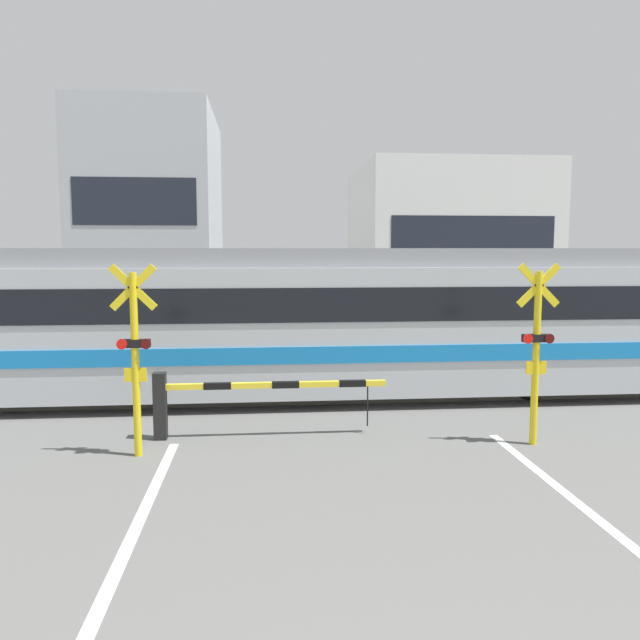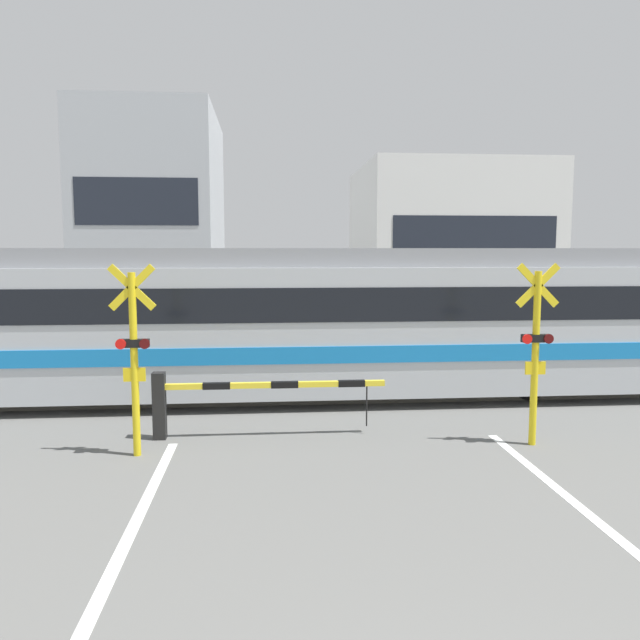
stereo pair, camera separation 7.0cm
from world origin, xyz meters
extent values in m
cube|color=#5B564C|center=(0.00, 10.63, 0.04)|extent=(50.00, 0.10, 0.08)
cube|color=#5B564C|center=(0.00, 12.07, 0.04)|extent=(50.00, 0.10, 0.08)
cube|color=#B7BCC1|center=(-1.08, 11.35, 1.47)|extent=(17.07, 2.75, 2.48)
cube|color=gray|center=(-1.08, 11.35, 2.89)|extent=(16.90, 2.42, 0.36)
cube|color=#197AC6|center=(-1.08, 11.35, 1.10)|extent=(17.09, 2.80, 0.32)
cube|color=black|center=(-1.08, 11.35, 2.03)|extent=(16.39, 2.79, 0.64)
cylinder|color=black|center=(-6.37, 12.07, 0.38)|extent=(0.76, 0.12, 0.76)
cylinder|color=black|center=(4.21, 10.63, 0.38)|extent=(0.76, 0.12, 0.76)
cylinder|color=black|center=(4.21, 12.07, 0.38)|extent=(0.76, 0.12, 0.76)
cube|color=black|center=(-2.83, 8.58, 0.54)|extent=(0.20, 0.20, 1.09)
cube|color=yellow|center=(-1.00, 8.58, 0.85)|extent=(3.66, 0.09, 0.09)
cube|color=black|center=(-1.92, 8.58, 0.85)|extent=(0.44, 0.10, 0.10)
cube|color=black|center=(-0.82, 8.58, 0.85)|extent=(0.44, 0.10, 0.10)
cube|color=black|center=(0.28, 8.58, 0.85)|extent=(0.44, 0.10, 0.10)
cylinder|color=black|center=(0.54, 8.58, 0.47)|extent=(0.02, 0.02, 0.68)
cube|color=black|center=(2.83, 14.07, 0.54)|extent=(0.20, 0.20, 1.09)
cube|color=yellow|center=(1.00, 14.07, 0.85)|extent=(3.66, 0.09, 0.09)
cube|color=black|center=(1.92, 14.07, 0.85)|extent=(0.44, 0.10, 0.10)
cube|color=black|center=(0.82, 14.07, 0.85)|extent=(0.44, 0.10, 0.10)
cube|color=black|center=(-0.28, 14.07, 0.85)|extent=(0.44, 0.10, 0.10)
cylinder|color=black|center=(-0.54, 14.07, 0.47)|extent=(0.02, 0.02, 0.68)
cylinder|color=yellow|center=(-3.03, 7.77, 1.36)|extent=(0.11, 0.11, 2.72)
cube|color=yellow|center=(-3.03, 7.77, 2.50)|extent=(0.68, 0.04, 0.68)
cube|color=yellow|center=(-3.03, 7.77, 2.50)|extent=(0.68, 0.04, 0.68)
cube|color=black|center=(-3.03, 7.77, 1.68)|extent=(0.44, 0.12, 0.12)
cylinder|color=red|center=(-3.20, 7.70, 1.68)|extent=(0.15, 0.03, 0.15)
cylinder|color=#4C0C0C|center=(-2.86, 7.70, 1.68)|extent=(0.15, 0.03, 0.15)
cube|color=yellow|center=(-3.03, 7.75, 1.22)|extent=(0.32, 0.03, 0.20)
cylinder|color=yellow|center=(3.03, 7.77, 1.36)|extent=(0.11, 0.11, 2.72)
cube|color=yellow|center=(3.03, 7.77, 2.50)|extent=(0.68, 0.04, 0.68)
cube|color=yellow|center=(3.03, 7.77, 2.50)|extent=(0.68, 0.04, 0.68)
cube|color=black|center=(3.03, 7.77, 1.68)|extent=(0.44, 0.12, 0.12)
cylinder|color=red|center=(2.86, 7.70, 1.68)|extent=(0.15, 0.03, 0.15)
cylinder|color=#4C0C0C|center=(3.20, 7.70, 1.68)|extent=(0.15, 0.03, 0.15)
cube|color=yellow|center=(3.03, 7.75, 1.22)|extent=(0.32, 0.03, 0.20)
cylinder|color=#23232D|center=(1.15, 17.92, 0.39)|extent=(0.13, 0.13, 0.79)
cylinder|color=#23232D|center=(1.29, 17.92, 0.39)|extent=(0.13, 0.13, 0.79)
cube|color=maroon|center=(1.22, 17.92, 1.10)|extent=(0.38, 0.22, 0.62)
sphere|color=tan|center=(1.22, 17.92, 1.53)|extent=(0.21, 0.21, 0.21)
cube|color=#B2B7BC|center=(-5.89, 26.61, 4.41)|extent=(5.41, 7.95, 8.82)
cube|color=#1E232D|center=(-5.89, 22.62, 4.85)|extent=(4.54, 0.03, 1.76)
cube|color=white|center=(7.09, 26.61, 3.37)|extent=(7.82, 7.95, 6.75)
cube|color=#1E232D|center=(7.09, 22.62, 3.71)|extent=(6.57, 0.03, 1.35)
camera|label=1|loc=(-1.17, -1.40, 3.03)|focal=35.00mm
camera|label=2|loc=(-1.10, -1.40, 3.03)|focal=35.00mm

